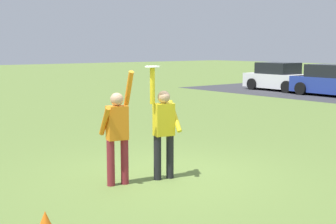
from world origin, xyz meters
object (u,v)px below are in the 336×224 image
Objects in this scene: parked_car_blue at (332,82)px; parked_car_white at (279,78)px; person_catcher at (164,127)px; field_cone_orange at (45,223)px; person_defender at (117,131)px; frisbee_disc at (152,67)px.

parked_car_white is at bearing 176.40° from parked_car_blue.
person_catcher reaches higher than field_cone_orange.
person_catcher reaches higher than parked_car_white.
frisbee_disc reaches higher than person_defender.
frisbee_disc is 19.67m from parked_car_white.
parked_car_blue is (-6.67, 16.13, -0.25)m from person_catcher.
parked_car_white is at bearing 43.31° from person_defender.
frisbee_disc is at bearing 0.00° from person_defender.
person_catcher is 1.02× the size of person_defender.
person_defender is at bearing -57.51° from parked_car_white.
parked_car_white is at bearing 121.53° from frisbee_disc.
field_cone_orange is (1.16, -2.63, -1.93)m from frisbee_disc.
parked_car_blue is at bearing 112.04° from frisbee_disc.
parked_car_blue is (-6.46, 17.01, -0.25)m from person_defender.
frisbee_disc reaches higher than parked_car_white.
frisbee_disc is at bearing 113.90° from field_cone_orange.
parked_car_blue is at bearing 112.30° from field_cone_orange.
parked_car_blue reaches higher than field_cone_orange.
parked_car_blue is (-6.62, 16.35, -1.37)m from frisbee_disc.
person_catcher is 1.13m from frisbee_disc.
person_defender is 1.30m from frisbee_disc.
parked_car_white is 13.03× the size of field_cone_orange.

